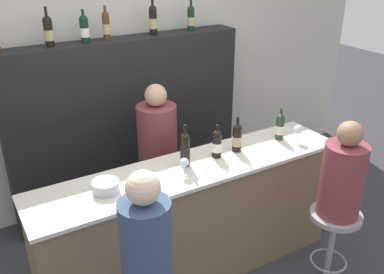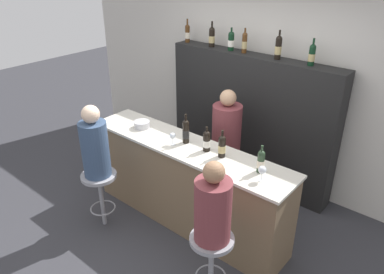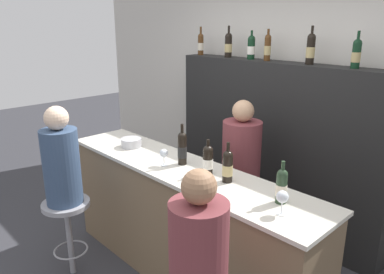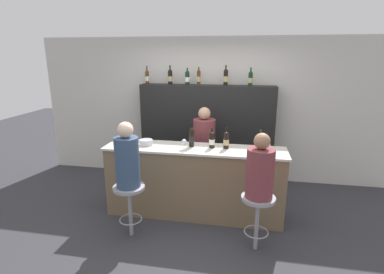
{
  "view_description": "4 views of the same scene",
  "coord_description": "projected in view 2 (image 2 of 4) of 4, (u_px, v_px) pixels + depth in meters",
  "views": [
    {
      "loc": [
        -1.48,
        -2.2,
        2.61
      ],
      "look_at": [
        -0.02,
        0.26,
        1.28
      ],
      "focal_mm": 40.0,
      "sensor_mm": 36.0,
      "label": 1
    },
    {
      "loc": [
        2.36,
        -2.46,
        2.95
      ],
      "look_at": [
        0.16,
        0.17,
        1.22
      ],
      "focal_mm": 35.0,
      "sensor_mm": 36.0,
      "label": 2
    },
    {
      "loc": [
        2.08,
        -1.61,
        2.15
      ],
      "look_at": [
        0.19,
        0.19,
        1.34
      ],
      "focal_mm": 35.0,
      "sensor_mm": 36.0,
      "label": 3
    },
    {
      "loc": [
        0.68,
        -3.67,
        2.29
      ],
      "look_at": [
        -0.02,
        0.17,
        1.21
      ],
      "focal_mm": 28.0,
      "sensor_mm": 36.0,
      "label": 4
    }
  ],
  "objects": [
    {
      "name": "bar_stool_right",
      "position": [
        212.0,
        250.0,
        3.33
      ],
      "size": [
        0.4,
        0.4,
        0.69
      ],
      "color": "gray",
      "rests_on": "ground_plane"
    },
    {
      "name": "wine_bottle_counter_2",
      "position": [
        222.0,
        146.0,
        3.8
      ],
      "size": [
        0.08,
        0.08,
        0.3
      ],
      "color": "black",
      "rests_on": "bar_counter"
    },
    {
      "name": "wall_back",
      "position": [
        260.0,
        87.0,
        4.99
      ],
      "size": [
        6.4,
        0.05,
        2.6
      ],
      "color": "beige",
      "rests_on": "ground_plane"
    },
    {
      "name": "wine_bottle_counter_3",
      "position": [
        261.0,
        161.0,
        3.54
      ],
      "size": [
        0.07,
        0.07,
        0.28
      ],
      "color": "#233823",
      "rests_on": "bar_counter"
    },
    {
      "name": "ground_plane",
      "position": [
        172.0,
        231.0,
        4.37
      ],
      "size": [
        16.0,
        16.0,
        0.0
      ],
      "primitive_type": "plane",
      "color": "#333338"
    },
    {
      "name": "bartender",
      "position": [
        226.0,
        151.0,
        4.7
      ],
      "size": [
        0.36,
        0.36,
        1.48
      ],
      "color": "brown",
      "rests_on": "ground_plane"
    },
    {
      "name": "wine_glass_1",
      "position": [
        262.0,
        170.0,
        3.41
      ],
      "size": [
        0.08,
        0.08,
        0.15
      ],
      "color": "silver",
      "rests_on": "bar_counter"
    },
    {
      "name": "wine_bottle_backbar_4",
      "position": [
        278.0,
        47.0,
        4.38
      ],
      "size": [
        0.08,
        0.08,
        0.34
      ],
      "color": "black",
      "rests_on": "back_bar_cabinet"
    },
    {
      "name": "guest_seated_right",
      "position": [
        213.0,
        207.0,
        3.12
      ],
      "size": [
        0.32,
        0.32,
        0.77
      ],
      "color": "brown",
      "rests_on": "bar_stool_right"
    },
    {
      "name": "wine_bottle_backbar_2",
      "position": [
        231.0,
        41.0,
        4.77
      ],
      "size": [
        0.08,
        0.08,
        0.29
      ],
      "color": "black",
      "rests_on": "back_bar_cabinet"
    },
    {
      "name": "bar_stool_left",
      "position": [
        100.0,
        185.0,
        4.24
      ],
      "size": [
        0.4,
        0.4,
        0.69
      ],
      "color": "gray",
      "rests_on": "ground_plane"
    },
    {
      "name": "guest_seated_left",
      "position": [
        95.0,
        146.0,
        4.01
      ],
      "size": [
        0.3,
        0.3,
        0.83
      ],
      "color": "#334766",
      "rests_on": "bar_stool_left"
    },
    {
      "name": "wine_bottle_backbar_5",
      "position": [
        312.0,
        55.0,
        4.15
      ],
      "size": [
        0.07,
        0.07,
        0.3
      ],
      "color": "black",
      "rests_on": "back_bar_cabinet"
    },
    {
      "name": "wine_bottle_backbar_3",
      "position": [
        244.0,
        42.0,
        4.65
      ],
      "size": [
        0.07,
        0.07,
        0.31
      ],
      "color": "#4C2D14",
      "rests_on": "back_bar_cabinet"
    },
    {
      "name": "wine_bottle_backbar_1",
      "position": [
        212.0,
        37.0,
        4.94
      ],
      "size": [
        0.08,
        0.08,
        0.33
      ],
      "color": "black",
      "rests_on": "back_bar_cabinet"
    },
    {
      "name": "bar_counter",
      "position": [
        187.0,
        185.0,
        4.31
      ],
      "size": [
        2.55,
        0.56,
        1.03
      ],
      "color": "brown",
      "rests_on": "ground_plane"
    },
    {
      "name": "wine_bottle_counter_1",
      "position": [
        207.0,
        141.0,
        3.92
      ],
      "size": [
        0.08,
        0.08,
        0.28
      ],
      "color": "black",
      "rests_on": "bar_counter"
    },
    {
      "name": "wine_glass_0",
      "position": [
        173.0,
        136.0,
        4.05
      ],
      "size": [
        0.07,
        0.07,
        0.14
      ],
      "color": "silver",
      "rests_on": "bar_counter"
    },
    {
      "name": "back_bar_cabinet",
      "position": [
        249.0,
        120.0,
        5.02
      ],
      "size": [
        2.38,
        0.28,
        1.77
      ],
      "color": "black",
      "rests_on": "ground_plane"
    },
    {
      "name": "wine_bottle_backbar_0",
      "position": [
        187.0,
        33.0,
        5.19
      ],
      "size": [
        0.07,
        0.07,
        0.32
      ],
      "color": "#4C2D14",
      "rests_on": "back_bar_cabinet"
    },
    {
      "name": "wine_bottle_counter_0",
      "position": [
        186.0,
        131.0,
        4.08
      ],
      "size": [
        0.07,
        0.07,
        0.34
      ],
      "color": "black",
      "rests_on": "bar_counter"
    },
    {
      "name": "metal_bowl",
      "position": [
        142.0,
        124.0,
        4.47
      ],
      "size": [
        0.19,
        0.19,
        0.08
      ],
      "color": "#B7B7BC",
      "rests_on": "bar_counter"
    }
  ]
}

